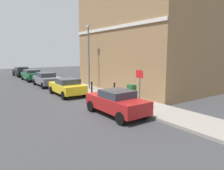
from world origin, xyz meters
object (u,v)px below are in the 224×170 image
at_px(car_red, 116,102).
at_px(car_yellow, 67,87).
at_px(bollard_far_kerb, 92,88).
at_px(street_sign, 140,83).
at_px(lamppost, 89,54).
at_px(car_green, 32,75).
at_px(utility_cabinet, 131,94).
at_px(car_black, 22,71).
at_px(bollard_near_cabinet, 114,89).
at_px(car_grey, 46,79).

xyz_separation_m(car_red, car_yellow, (-0.11, 6.60, -0.01)).
relative_size(bollard_far_kerb, street_sign, 0.45).
distance_m(bollard_far_kerb, lamppost, 3.84).
height_order(car_green, utility_cabinet, car_green).
bearing_deg(utility_cabinet, car_black, 96.63).
distance_m(bollard_near_cabinet, bollard_far_kerb, 1.86).
bearing_deg(street_sign, car_yellow, 103.90).
bearing_deg(car_red, bollard_far_kerb, -15.47).
relative_size(car_yellow, car_black, 0.89).
distance_m(utility_cabinet, lamppost, 6.70).
distance_m(car_black, lamppost, 16.33).
height_order(car_black, street_sign, street_sign).
bearing_deg(utility_cabinet, car_red, -147.03).
height_order(car_grey, bollard_far_kerb, car_grey).
bearing_deg(street_sign, car_grey, 97.30).
bearing_deg(bollard_far_kerb, utility_cabinet, -73.55).
relative_size(car_yellow, car_green, 0.93).
distance_m(car_grey, utility_cabinet, 11.04).
relative_size(bollard_near_cabinet, lamppost, 0.18).
bearing_deg(lamppost, car_black, 99.56).
distance_m(car_grey, car_black, 11.29).
bearing_deg(utility_cabinet, bollard_near_cabinet, 87.32).
distance_m(car_yellow, utility_cabinet, 5.64).
bearing_deg(car_grey, car_yellow, 179.66).
bearing_deg(bollard_far_kerb, bollard_near_cabinet, -51.40).
bearing_deg(car_grey, bollard_far_kerb, -168.75).
xyz_separation_m(car_green, bollard_far_kerb, (1.47, -12.60, -0.04)).
bearing_deg(car_black, utility_cabinet, -175.07).
relative_size(car_black, street_sign, 1.93).
bearing_deg(bollard_near_cabinet, car_black, 97.62).
bearing_deg(bollard_near_cabinet, car_green, 100.62).
relative_size(car_green, utility_cabinet, 3.66).
xyz_separation_m(car_black, bollard_near_cabinet, (2.67, -19.92, -0.03)).
xyz_separation_m(car_red, car_black, (-0.17, 23.61, -0.00)).
xyz_separation_m(car_green, street_sign, (1.69, -17.88, 0.92)).
height_order(car_red, bollard_near_cabinet, car_red).
height_order(car_grey, bollard_near_cabinet, car_grey).
bearing_deg(car_grey, car_green, 1.43).
height_order(car_grey, car_black, car_grey).
height_order(bollard_near_cabinet, lamppost, lamppost).
height_order(car_yellow, utility_cabinet, car_yellow).
xyz_separation_m(car_black, lamppost, (2.68, -15.90, 2.57)).
bearing_deg(car_grey, bollard_near_cabinet, -163.23).
distance_m(car_red, bollard_far_kerb, 5.31).
height_order(car_yellow, car_black, car_black).
xyz_separation_m(car_red, car_grey, (-0.04, 12.32, 0.01)).
bearing_deg(bollard_far_kerb, car_red, -104.56).
relative_size(utility_cabinet, bollard_near_cabinet, 1.11).
relative_size(car_grey, lamppost, 0.72).
relative_size(car_green, bollard_near_cabinet, 4.05).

